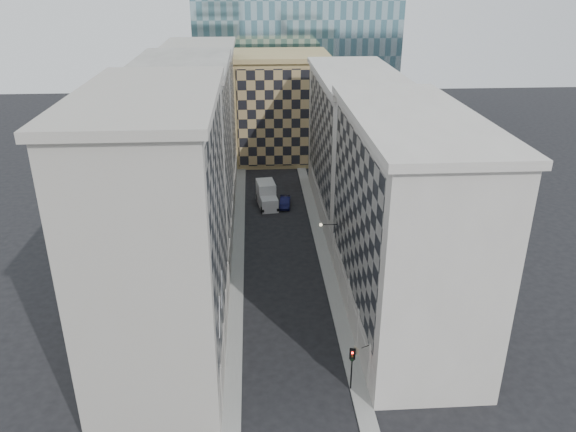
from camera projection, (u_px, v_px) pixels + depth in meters
name	position (u px, v px, depth m)	size (l,w,h in m)	color
sidewalk_west	(238.00, 251.00, 69.35)	(1.50, 100.00, 0.15)	gray
sidewalk_east	(322.00, 249.00, 69.95)	(1.50, 100.00, 0.15)	gray
bldg_left_a	(161.00, 233.00, 46.93)	(10.80, 22.80, 23.70)	#A6A096
bldg_left_b	(188.00, 158.00, 67.22)	(10.80, 22.80, 22.70)	gray
bldg_left_c	(202.00, 118.00, 87.50)	(10.80, 22.80, 21.70)	#A6A096
bldg_right_a	(404.00, 223.00, 52.45)	(10.80, 26.80, 20.70)	#B7B0A8
bldg_right_b	(354.00, 145.00, 77.29)	(10.80, 28.80, 19.70)	#B7B0A8
tan_block	(281.00, 107.00, 100.58)	(16.80, 14.80, 18.80)	tan
flagpoles_left	(221.00, 303.00, 44.20)	(0.10, 6.33, 2.33)	gray
bracket_lamp	(322.00, 225.00, 61.95)	(1.98, 0.36, 0.36)	black
traffic_light	(352.00, 361.00, 45.52)	(0.49, 0.46, 3.92)	black
box_truck	(267.00, 196.00, 82.63)	(3.24, 6.38, 3.36)	beige
dark_car	(285.00, 202.00, 82.41)	(1.49, 4.28, 1.41)	#10113A
shop_sign	(357.00, 350.00, 45.36)	(1.19, 0.59, 0.69)	black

